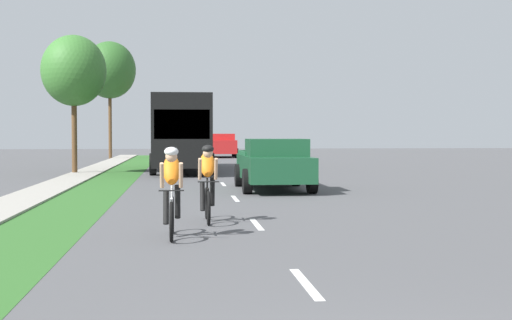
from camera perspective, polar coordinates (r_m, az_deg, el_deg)
name	(u,v)px	position (r m, az deg, el deg)	size (l,w,h in m)	color
ground_plane	(225,187)	(24.07, -2.48, -2.16)	(120.00, 120.00, 0.00)	#4C4C4F
grass_verge	(101,188)	(24.17, -12.34, -2.18)	(1.84, 70.00, 0.01)	#2D6026
sidewalk_concrete	(51,188)	(24.40, -16.12, -2.17)	(1.40, 70.00, 0.10)	#9E998E
lane_markings_center	(219,179)	(28.05, -2.99, -1.54)	(0.12, 52.20, 0.01)	white
cyclist_lead	(172,191)	(12.32, -6.79, -2.50)	(0.42, 1.72, 1.58)	black
cyclist_trailing	(208,183)	(14.41, -3.91, -1.82)	(0.42, 1.72, 1.58)	black
pickup_dark_green	(274,164)	(22.64, 1.44, -0.33)	(2.22, 5.10, 1.64)	#194C2D
bus_black	(182,130)	(34.63, -5.98, 2.42)	(2.78, 11.60, 3.48)	black
suv_red	(222,145)	(53.84, -2.71, 1.23)	(2.15, 4.70, 1.79)	red
street_tree_near	(74,71)	(33.07, -14.43, 6.93)	(2.89, 2.89, 6.22)	brown
street_tree_far	(110,70)	(52.13, -11.67, 7.07)	(3.70, 3.70, 8.38)	brown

